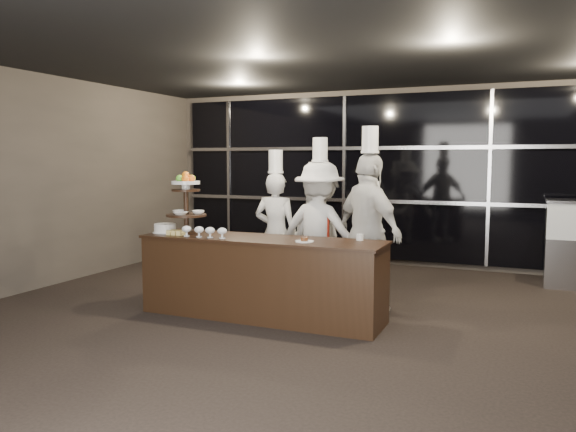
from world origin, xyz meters
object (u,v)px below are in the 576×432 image
at_px(layer_cake, 165,228).
at_px(chef_a, 276,231).
at_px(chef_c, 320,230).
at_px(chef_d, 369,232).
at_px(buffet_counter, 262,277).
at_px(display_stand, 186,199).
at_px(chef_b, 315,239).

bearing_deg(layer_cake, chef_a, 52.20).
height_order(chef_c, chef_d, chef_d).
bearing_deg(buffet_counter, chef_a, 106.63).
xyz_separation_m(chef_a, chef_c, (0.67, -0.10, 0.05)).
height_order(buffet_counter, chef_c, chef_c).
height_order(layer_cake, chef_c, chef_c).
xyz_separation_m(buffet_counter, chef_d, (1.06, 0.70, 0.49)).
xyz_separation_m(chef_c, chef_d, (0.74, -0.35, 0.06)).
relative_size(display_stand, chef_d, 0.34).
distance_m(display_stand, chef_b, 1.83).
relative_size(buffet_counter, layer_cake, 9.47).
height_order(display_stand, chef_c, chef_c).
bearing_deg(layer_cake, buffet_counter, 2.24).
distance_m(layer_cake, chef_d, 2.46).
bearing_deg(chef_c, chef_b, 122.96).
bearing_deg(buffet_counter, display_stand, -179.99).
relative_size(buffet_counter, chef_d, 1.30).
height_order(display_stand, chef_b, chef_b).
bearing_deg(chef_d, layer_cake, -162.18).
distance_m(display_stand, chef_d, 2.21).
bearing_deg(chef_a, display_stand, -119.62).
bearing_deg(display_stand, layer_cake, -169.82).
bearing_deg(chef_b, layer_cake, -138.03).
bearing_deg(layer_cake, display_stand, 10.18).
relative_size(chef_b, chef_d, 0.81).
height_order(buffet_counter, layer_cake, layer_cake).
bearing_deg(chef_d, chef_a, 162.17).
relative_size(chef_a, chef_c, 0.93).
height_order(chef_a, chef_b, chef_a).
xyz_separation_m(buffet_counter, display_stand, (-1.00, -0.00, 0.87)).
bearing_deg(chef_d, chef_c, 154.87).
bearing_deg(chef_c, layer_cake, -145.50).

